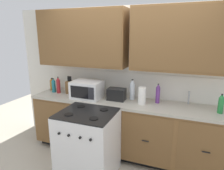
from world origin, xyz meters
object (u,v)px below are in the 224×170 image
at_px(microwave, 87,90).
at_px(bottle_teal, 54,85).
at_px(bottle_green, 221,104).
at_px(bottle_clear, 132,90).
at_px(bottle_red, 58,85).
at_px(bottle_violet, 158,94).
at_px(bottle_amber, 52,84).
at_px(knife_block, 70,87).
at_px(stove_range, 88,144).
at_px(toaster, 117,94).
at_px(paper_towel_roll, 142,96).

bearing_deg(microwave, bottle_teal, 173.39).
bearing_deg(bottle_green, bottle_clear, 173.06).
relative_size(microwave, bottle_teal, 1.89).
height_order(bottle_red, bottle_violet, bottle_violet).
bearing_deg(bottle_clear, bottle_amber, 179.49).
height_order(bottle_red, bottle_green, bottle_red).
xyz_separation_m(knife_block, bottle_violet, (1.53, 0.02, 0.03)).
bearing_deg(bottle_amber, bottle_red, -29.85).
bearing_deg(microwave, bottle_clear, 14.55).
bearing_deg(knife_block, bottle_clear, 3.02).
distance_m(bottle_red, bottle_green, 2.57).
bearing_deg(bottle_red, knife_block, 17.66).
relative_size(stove_range, bottle_teal, 3.74).
relative_size(toaster, knife_block, 0.90).
bearing_deg(microwave, knife_block, 162.47).
bearing_deg(bottle_teal, microwave, -6.61).
bearing_deg(bottle_violet, bottle_clear, 175.18).
xyz_separation_m(paper_towel_roll, bottle_teal, (-1.63, 0.06, -0.01)).
distance_m(paper_towel_roll, bottle_amber, 1.76).
relative_size(paper_towel_roll, bottle_amber, 1.14).
distance_m(microwave, bottle_green, 1.96).
distance_m(bottle_clear, bottle_teal, 1.44).
height_order(bottle_green, bottle_violet, bottle_violet).
distance_m(microwave, bottle_amber, 0.86).
bearing_deg(bottle_red, bottle_clear, 5.31).
xyz_separation_m(bottle_red, bottle_teal, (-0.12, 0.02, -0.02)).
xyz_separation_m(toaster, knife_block, (-0.89, 0.06, 0.02)).
distance_m(knife_block, bottle_teal, 0.32).
height_order(paper_towel_roll, bottle_teal, paper_towel_roll).
height_order(stove_range, knife_block, knife_block).
bearing_deg(bottle_red, microwave, -6.00).
height_order(stove_range, paper_towel_roll, paper_towel_roll).
relative_size(paper_towel_roll, bottle_green, 0.98).
height_order(toaster, bottle_violet, bottle_violet).
distance_m(toaster, bottle_teal, 1.21).
bearing_deg(bottle_amber, knife_block, -9.44).
bearing_deg(bottle_violet, bottle_amber, 178.59).
xyz_separation_m(bottle_clear, bottle_amber, (-1.56, 0.01, -0.05)).
relative_size(paper_towel_roll, bottle_clear, 0.79).
distance_m(microwave, bottle_red, 0.61).
bearing_deg(bottle_green, bottle_red, 179.34).
bearing_deg(toaster, microwave, -172.67).
xyz_separation_m(knife_block, bottle_clear, (1.12, 0.06, 0.05)).
xyz_separation_m(bottle_teal, bottle_violet, (1.84, 0.07, 0.02)).
height_order(bottle_clear, bottle_red, bottle_clear).
xyz_separation_m(knife_block, paper_towel_roll, (1.31, -0.11, 0.01)).
relative_size(microwave, bottle_violet, 1.58).
xyz_separation_m(knife_block, bottle_green, (2.37, -0.09, 0.01)).
relative_size(stove_range, bottle_red, 3.22).
bearing_deg(toaster, bottle_red, -180.00).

